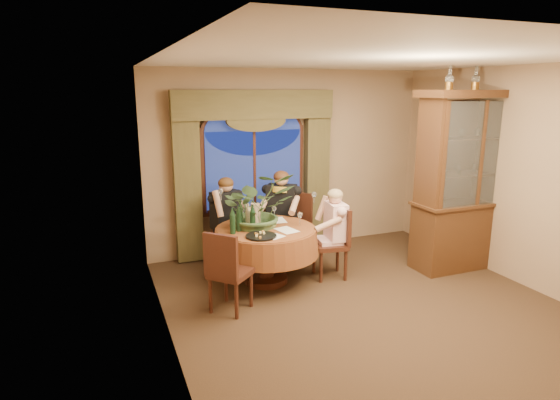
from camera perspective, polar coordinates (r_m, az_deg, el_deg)
name	(u,v)px	position (r m, az deg, el deg)	size (l,w,h in m)	color
floor	(372,311)	(5.65, 11.12, -13.11)	(5.00, 5.00, 0.00)	black
wall_back	(289,161)	(7.37, 1.11, 4.78)	(4.50, 4.50, 0.00)	#8F7256
wall_right	(530,179)	(6.69, 28.18, 2.31)	(5.00, 5.00, 0.00)	#8F7256
ceiling	(384,59)	(5.09, 12.58, 16.47)	(5.00, 5.00, 0.00)	white
window	(254,170)	(7.11, -3.15, 3.64)	(1.62, 0.10, 1.32)	navy
arched_transom	(254,118)	(7.02, -3.23, 9.92)	(1.60, 0.06, 0.44)	navy
drapery_left	(187,184)	(6.84, -11.22, 1.98)	(0.38, 0.14, 2.32)	#463F21
drapery_right	(317,174)	(7.47, 4.50, 3.15)	(0.38, 0.14, 2.32)	#463F21
swag_valance	(255,105)	(6.94, -3.04, 11.53)	(2.45, 0.16, 0.42)	#463F21
dining_table	(266,255)	(6.19, -1.73, -6.70)	(1.39, 1.39, 0.75)	maroon
china_cabinet	(466,181)	(7.02, 21.75, 2.12)	(1.53, 0.60, 2.49)	#392012
oil_lamp_left	(450,76)	(6.62, 19.99, 13.99)	(0.11, 0.11, 0.34)	#A5722D
oil_lamp_center	(476,77)	(6.91, 22.78, 13.70)	(0.11, 0.11, 0.34)	#A5722D
oil_lamp_right	(501,77)	(7.22, 25.33, 13.40)	(0.11, 0.11, 0.34)	#A5722D
chair_right	(330,243)	(6.35, 6.11, -5.24)	(0.42, 0.42, 0.96)	black
chair_back_right	(294,227)	(7.04, 1.77, -3.32)	(0.42, 0.42, 0.96)	black
chair_back	(231,231)	(6.90, -6.03, -3.72)	(0.42, 0.42, 0.96)	black
chair_front_left	(230,271)	(5.42, -6.06, -8.58)	(0.42, 0.42, 0.96)	black
person_pink	(335,233)	(6.38, 6.77, -3.97)	(0.44, 0.40, 1.22)	beige
person_back	(226,221)	(6.77, -6.59, -2.59)	(0.46, 0.43, 1.30)	black
person_scarf	(282,215)	(6.96, 0.19, -1.84)	(0.48, 0.44, 1.35)	black
stoneware_vase	(255,214)	(6.13, -3.03, -1.77)	(0.16, 0.16, 0.30)	tan
centerpiece_plant	(257,180)	(6.03, -2.85, 2.49)	(0.95, 1.06, 0.82)	#3A5731
olive_bowl	(270,226)	(6.05, -1.27, -3.17)	(0.17, 0.17, 0.05)	#56612F
cheese_platter	(261,236)	(5.69, -2.32, -4.41)	(0.38, 0.38, 0.02)	black
wine_bottle_0	(240,213)	(6.14, -4.86, -1.62)	(0.07, 0.07, 0.33)	black
wine_bottle_1	(248,216)	(6.01, -3.89, -1.95)	(0.07, 0.07, 0.33)	tan
wine_bottle_2	(233,221)	(5.80, -5.81, -2.55)	(0.07, 0.07, 0.33)	black
wine_bottle_3	(239,218)	(5.90, -5.06, -2.25)	(0.07, 0.07, 0.33)	black
wine_bottle_4	(253,218)	(5.92, -3.34, -2.16)	(0.07, 0.07, 0.33)	black
tasting_paper_0	(287,230)	(5.95, 0.81, -3.69)	(0.21, 0.30, 0.00)	white
tasting_paper_1	(277,220)	(6.39, -0.33, -2.49)	(0.21, 0.30, 0.00)	white
tasting_paper_2	(271,235)	(5.73, -1.07, -4.35)	(0.21, 0.30, 0.00)	white
wine_glass_person_pink	(300,219)	(6.16, 2.44, -2.27)	(0.07, 0.07, 0.18)	silver
wine_glass_person_back	(244,214)	(6.39, -4.45, -1.71)	(0.07, 0.07, 0.18)	silver
wine_glass_person_scarf	(274,212)	(6.48, -0.72, -1.47)	(0.07, 0.07, 0.18)	silver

